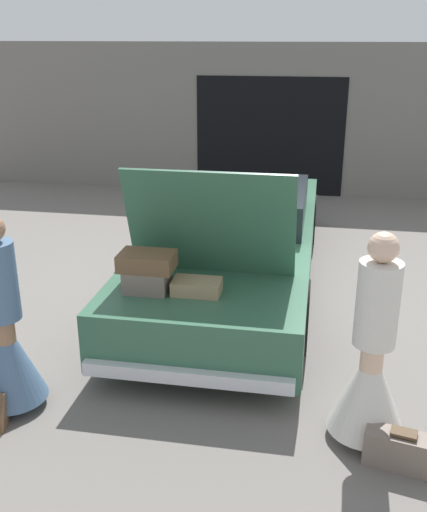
{
  "coord_description": "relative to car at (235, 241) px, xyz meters",
  "views": [
    {
      "loc": [
        0.98,
        -6.91,
        2.95
      ],
      "look_at": [
        0.0,
        -1.48,
        0.89
      ],
      "focal_mm": 42.0,
      "sensor_mm": 36.0,
      "label": 1
    }
  ],
  "objects": [
    {
      "name": "car",
      "position": [
        0.0,
        0.0,
        0.0
      ],
      "size": [
        1.92,
        5.48,
        1.81
      ],
      "color": "#336047",
      "rests_on": "ground_plane"
    },
    {
      "name": "ground_plane",
      "position": [
        0.0,
        -0.01,
        -0.54
      ],
      "size": [
        40.0,
        40.0,
        0.0
      ],
      "primitive_type": "plane",
      "color": "slate"
    },
    {
      "name": "garage_wall_back",
      "position": [
        0.0,
        4.57,
        0.85
      ],
      "size": [
        12.0,
        0.14,
        2.8
      ],
      "color": "slate",
      "rests_on": "ground_plane"
    },
    {
      "name": "person_left",
      "position": [
        -1.44,
        -2.99,
        0.06
      ],
      "size": [
        0.59,
        0.59,
        1.67
      ],
      "rotation": [
        0.0,
        0.0,
        -1.49
      ],
      "color": "#997051",
      "rests_on": "ground_plane"
    },
    {
      "name": "suitcase_beside_right_person",
      "position": [
        1.69,
        -3.22,
        -0.4
      ],
      "size": [
        0.55,
        0.3,
        0.31
      ],
      "color": "#75665B",
      "rests_on": "ground_plane"
    },
    {
      "name": "person_right",
      "position": [
        1.45,
        -2.9,
        0.06
      ],
      "size": [
        0.59,
        0.59,
        1.67
      ],
      "rotation": [
        0.0,
        0.0,
        1.67
      ],
      "color": "beige",
      "rests_on": "ground_plane"
    }
  ]
}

